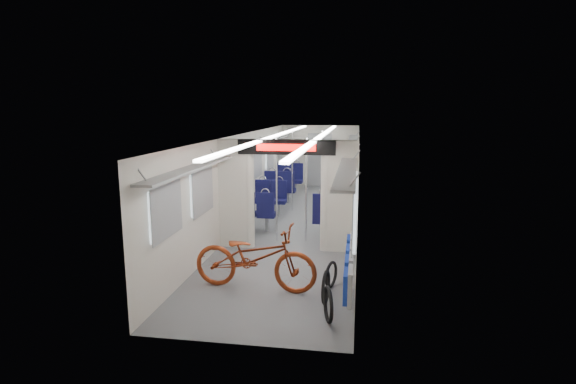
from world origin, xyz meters
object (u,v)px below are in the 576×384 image
object	(u,v)px
seat_bay_far_left	(285,181)
stanchion_near_right	(306,190)
flip_bench	(349,265)
stanchion_far_left	(292,171)
bike_hoop_b	(326,289)
bike_hoop_a	(328,306)
seat_bay_near_left	(264,202)
seat_bay_near_right	(336,205)
stanchion_near_left	(277,190)
bike_hoop_c	(331,276)
stanchion_far_right	(321,171)
seat_bay_far_right	(342,181)
bicycle	(255,257)

from	to	relation	value
seat_bay_far_left	stanchion_near_right	size ratio (longest dim) A/B	0.96
flip_bench	stanchion_far_left	distance (m)	6.30
bike_hoop_b	bike_hoop_a	bearing A→B (deg)	-82.74
seat_bay_near_left	seat_bay_far_left	distance (m)	3.39
seat_bay_near_right	stanchion_near_left	distance (m)	1.95
stanchion_near_left	stanchion_near_right	size ratio (longest dim) A/B	1.00
bike_hoop_c	flip_bench	bearing A→B (deg)	-58.74
stanchion_near_left	stanchion_near_right	xyz separation A→B (m)	(0.64, 0.09, 0.00)
bike_hoop_b	stanchion_far_left	xyz separation A→B (m)	(-1.42, 6.17, 0.91)
flip_bench	stanchion_far_right	distance (m)	6.34
stanchion_near_right	bike_hoop_a	bearing A→B (deg)	-78.80
stanchion_near_right	stanchion_far_right	distance (m)	3.16
bike_hoop_c	stanchion_near_right	world-z (taller)	stanchion_near_right
flip_bench	seat_bay_near_right	world-z (taller)	seat_bay_near_right
bike_hoop_c	seat_bay_far_right	xyz separation A→B (m)	(-0.12, 7.60, 0.37)
bike_hoop_a	seat_bay_near_right	world-z (taller)	seat_bay_near_right
bicycle	seat_bay_near_left	distance (m)	4.40
bike_hoop_a	bike_hoop_c	distance (m)	1.23
stanchion_far_right	bicycle	bearing A→B (deg)	-95.57
bike_hoop_a	bike_hoop_c	xyz separation A→B (m)	(-0.03, 1.23, -0.03)
flip_bench	stanchion_far_right	size ratio (longest dim) A/B	0.90
stanchion_far_right	bike_hoop_a	bearing A→B (deg)	-84.46
seat_bay_near_left	stanchion_near_left	size ratio (longest dim) A/B	0.87
bike_hoop_a	bike_hoop_b	xyz separation A→B (m)	(-0.08, 0.59, 0.01)
bike_hoop_a	seat_bay_near_left	world-z (taller)	seat_bay_near_left
seat_bay_far_left	stanchion_near_left	xyz separation A→B (m)	(0.62, -4.98, 0.59)
flip_bench	seat_bay_near_left	bearing A→B (deg)	116.54
seat_bay_far_left	seat_bay_near_right	bearing A→B (deg)	-62.51
flip_bench	bike_hoop_c	bearing A→B (deg)	121.26
bicycle	seat_bay_far_right	bearing A→B (deg)	-2.71
bike_hoop_c	seat_bay_near_right	xyz separation A→B (m)	(-0.12, 3.89, 0.37)
stanchion_far_left	stanchion_near_right	bearing A→B (deg)	-75.96
stanchion_far_left	seat_bay_far_right	bearing A→B (deg)	57.06
bicycle	seat_bay_near_right	distance (m)	4.28
bike_hoop_a	stanchion_far_right	world-z (taller)	stanchion_far_right
bicycle	bike_hoop_b	world-z (taller)	bicycle
seat_bay_near_left	stanchion_far_right	size ratio (longest dim) A/B	0.87
seat_bay_near_left	seat_bay_near_right	xyz separation A→B (m)	(1.87, -0.20, 0.04)
stanchion_far_left	stanchion_near_left	bearing A→B (deg)	-88.18
flip_bench	seat_bay_far_left	distance (m)	8.30
seat_bay_near_right	bike_hoop_b	bearing A→B (deg)	-89.04
flip_bench	bike_hoop_a	distance (m)	0.86
bike_hoop_c	stanchion_far_left	distance (m)	5.80
seat_bay_far_left	bike_hoop_c	bearing A→B (deg)	-75.11
flip_bench	seat_bay_near_left	size ratio (longest dim) A/B	1.04
seat_bay_far_left	stanchion_far_right	xyz separation A→B (m)	(1.34, -1.73, 0.59)
flip_bench	bicycle	bearing A→B (deg)	170.68
bike_hoop_b	seat_bay_far_left	bearing A→B (deg)	103.47
bike_hoop_c	seat_bay_near_right	world-z (taller)	seat_bay_near_right
seat_bay_far_left	seat_bay_near_left	bearing A→B (deg)	-90.00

